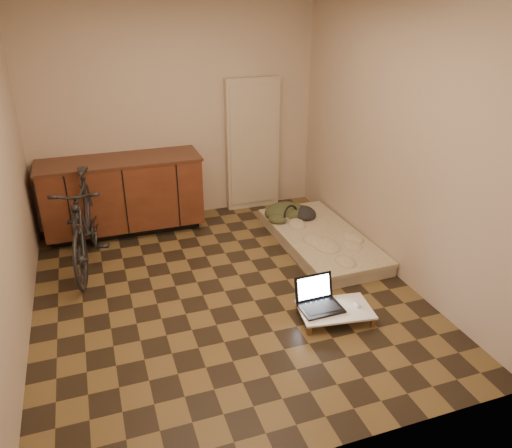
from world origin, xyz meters
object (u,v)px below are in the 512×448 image
object	(u,v)px
bicycle	(84,217)
lap_desk	(335,310)
futon	(321,240)
laptop	(319,301)

from	to	relation	value
bicycle	lap_desk	bearing A→B (deg)	-32.31
bicycle	lap_desk	world-z (taller)	bicycle
futon	lap_desk	bearing A→B (deg)	-111.66
bicycle	laptop	world-z (taller)	bicycle
futon	laptop	size ratio (longest dim) A/B	4.85
bicycle	lap_desk	distance (m)	2.70
bicycle	lap_desk	size ratio (longest dim) A/B	2.44
laptop	bicycle	bearing A→B (deg)	137.19
futon	laptop	xyz separation A→B (m)	(-0.62, -1.23, 0.08)
futon	bicycle	bearing A→B (deg)	169.22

